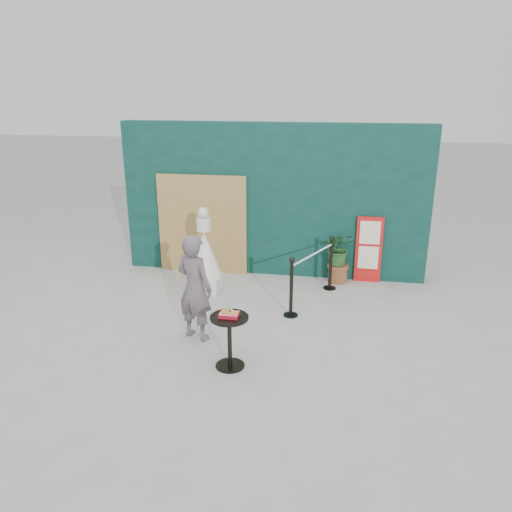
% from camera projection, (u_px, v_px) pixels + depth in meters
% --- Properties ---
extents(ground, '(60.00, 60.00, 0.00)m').
position_uv_depth(ground, '(242.00, 346.00, 7.37)').
color(ground, '#ADAAA5').
rests_on(ground, ground).
extents(back_wall, '(6.00, 0.30, 3.00)m').
position_uv_depth(back_wall, '(273.00, 201.00, 9.82)').
color(back_wall, '#0A2D2A').
rests_on(back_wall, ground).
extents(bamboo_fence, '(1.80, 0.08, 2.00)m').
position_uv_depth(bamboo_fence, '(202.00, 225.00, 10.01)').
color(bamboo_fence, tan).
rests_on(bamboo_fence, ground).
extents(woman, '(0.70, 0.58, 1.63)m').
position_uv_depth(woman, '(195.00, 288.00, 7.36)').
color(woman, '#63555D').
rests_on(woman, ground).
extents(menu_board, '(0.50, 0.07, 1.30)m').
position_uv_depth(menu_board, '(369.00, 250.00, 9.60)').
color(menu_board, red).
rests_on(menu_board, ground).
extents(statue, '(0.62, 0.62, 1.60)m').
position_uv_depth(statue, '(205.00, 258.00, 9.14)').
color(statue, white).
rests_on(statue, ground).
extents(cafe_table, '(0.52, 0.52, 0.75)m').
position_uv_depth(cafe_table, '(230.00, 334.00, 6.67)').
color(cafe_table, black).
rests_on(cafe_table, ground).
extents(food_basket, '(0.26, 0.19, 0.11)m').
position_uv_depth(food_basket, '(229.00, 314.00, 6.58)').
color(food_basket, '#AB1222').
rests_on(food_basket, cafe_table).
extents(planter, '(0.60, 0.52, 1.02)m').
position_uv_depth(planter, '(339.00, 253.00, 9.59)').
color(planter, brown).
rests_on(planter, ground).
extents(stanchion_barrier, '(0.84, 1.54, 1.03)m').
position_uv_depth(stanchion_barrier, '(312.00, 275.00, 8.74)').
color(stanchion_barrier, black).
rests_on(stanchion_barrier, ground).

